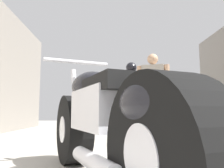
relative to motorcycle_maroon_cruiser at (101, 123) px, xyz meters
name	(u,v)px	position (x,y,z in m)	size (l,w,h in m)	color
ground_plane	(139,143)	(0.54, 2.12, -0.39)	(18.55, 18.55, 0.00)	#A8A399
motorcycle_maroon_cruiser	(101,123)	(0.00, 0.00, 0.00)	(0.98, 1.95, 0.94)	black
mechanic_in_blue	(153,89)	(0.98, 3.11, 0.54)	(0.66, 0.36, 1.65)	#2D3851
mechanic_with_helmet	(132,90)	(0.63, 3.93, 0.60)	(0.46, 0.59, 1.65)	#2D3851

